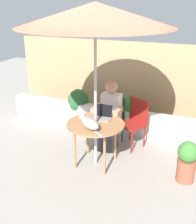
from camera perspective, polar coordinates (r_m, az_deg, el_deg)
ground_plane at (r=4.70m, az=-0.47°, el=-10.35°), size 14.00×14.00×0.00m
fence_back at (r=6.18m, az=7.10°, el=6.18°), size 5.48×0.08×1.71m
planter_wall_low at (r=5.64m, az=4.55°, el=-1.81°), size 4.93×0.20×0.49m
patio_table at (r=4.39m, az=-0.50°, el=-3.11°), size 0.91×0.91×0.72m
patio_umbrella at (r=3.98m, az=-0.58°, el=19.20°), size 2.19×2.19×2.49m
chair_occupied at (r=5.13m, az=3.00°, el=-0.96°), size 0.40×0.40×0.89m
chair_empty at (r=5.06m, az=7.52°, el=-1.45°), size 0.53×0.53×0.89m
person_seated at (r=4.93m, az=2.42°, el=0.20°), size 0.48×0.48×1.23m
laptop at (r=4.53m, az=0.87°, el=-0.48°), size 0.32×0.28×0.21m
cat at (r=4.17m, az=-1.77°, el=-2.23°), size 0.54×0.44×0.17m
potted_plant_near_fence at (r=4.32m, az=17.68°, el=-9.40°), size 0.30×0.30×0.64m
potted_plant_by_chair at (r=6.01m, az=-4.02°, el=1.40°), size 0.45×0.45×0.76m
potted_plant_corner at (r=5.71m, az=7.17°, el=-0.03°), size 0.54×0.54×0.73m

